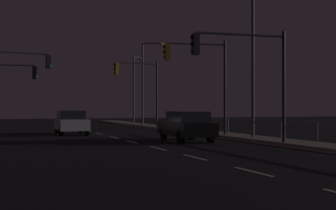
{
  "coord_description": "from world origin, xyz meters",
  "views": [
    {
      "loc": [
        -6.76,
        -2.46,
        1.79
      ],
      "look_at": [
        1.96,
        20.96,
        1.91
      ],
      "focal_mm": 50.62,
      "sensor_mm": 36.0,
      "label": 1
    }
  ],
  "objects": [
    {
      "name": "traffic_light_near_left",
      "position": [
        4.89,
        23.46,
        4.14
      ],
      "size": [
        3.88,
        0.78,
        5.7
      ],
      "color": "#2D3033",
      "rests_on": "sidewalk_right"
    },
    {
      "name": "car_oncoming",
      "position": [
        -1.88,
        28.91,
        0.82
      ],
      "size": [
        1.97,
        4.46,
        1.57
      ],
      "color": "silver",
      "rests_on": "ground"
    },
    {
      "name": "traffic_light_far_center",
      "position": [
        4.06,
        16.66,
        3.87
      ],
      "size": [
        4.75,
        0.54,
        5.23
      ],
      "color": "#2D3033",
      "rests_on": "sidewalk_right"
    },
    {
      "name": "traffic_light_far_left",
      "position": [
        -5.23,
        32.98,
        3.51
      ],
      "size": [
        2.85,
        0.62,
        5.05
      ],
      "color": "#4C4C51",
      "rests_on": "ground"
    },
    {
      "name": "lane_markings_center",
      "position": [
        0.0,
        21.0,
        0.01
      ],
      "size": [
        0.14,
        50.0,
        0.01
      ],
      "color": "silver",
      "rests_on": "ground"
    },
    {
      "name": "car",
      "position": [
        2.8,
        20.44,
        0.82
      ],
      "size": [
        2.01,
        4.48,
        1.57
      ],
      "color": "black",
      "rests_on": "ground"
    },
    {
      "name": "street_lamp_median",
      "position": [
        6.95,
        40.36,
        4.84
      ],
      "size": [
        1.96,
        1.1,
        7.88
      ],
      "color": "#4C4C51",
      "rests_on": "sidewalk_right"
    },
    {
      "name": "lane_edge_line",
      "position": [
        5.62,
        22.5,
        0.01
      ],
      "size": [
        0.14,
        53.0,
        0.01
      ],
      "color": "silver",
      "rests_on": "ground"
    },
    {
      "name": "traffic_light_mid_left",
      "position": [
        4.58,
        34.9,
        4.03
      ],
      "size": [
        3.95,
        0.81,
        5.52
      ],
      "color": "#2D3033",
      "rests_on": "sidewalk_right"
    },
    {
      "name": "sidewalk_right",
      "position": [
        6.87,
        17.5,
        0.07
      ],
      "size": [
        2.01,
        77.0,
        0.14
      ],
      "primitive_type": "cube",
      "color": "#9E937F",
      "rests_on": "ground"
    },
    {
      "name": "traffic_light_overhead_east",
      "position": [
        -4.9,
        31.23,
        4.02
      ],
      "size": [
        3.62,
        0.69,
        5.75
      ],
      "color": "#4C4C51",
      "rests_on": "ground"
    },
    {
      "name": "ground_plane",
      "position": [
        0.0,
        17.5,
        0.0
      ],
      "size": [
        112.0,
        112.0,
        0.0
      ],
      "primitive_type": "plane",
      "color": "black",
      "rests_on": "ground"
    },
    {
      "name": "street_lamp_across_street",
      "position": [
        6.99,
        20.44,
        4.83
      ],
      "size": [
        0.74,
        1.61,
        7.92
      ],
      "color": "#4C4C51",
      "rests_on": "sidewalk_right"
    },
    {
      "name": "street_lamp_mid_block",
      "position": [
        7.17,
        44.76,
        4.36
      ],
      "size": [
        1.4,
        1.12,
        7.04
      ],
      "color": "#4C4C51",
      "rests_on": "sidewalk_right"
    }
  ]
}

